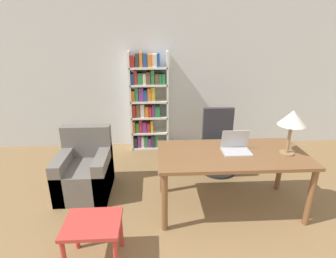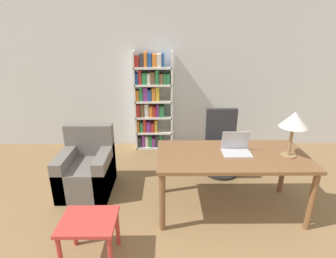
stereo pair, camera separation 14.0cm
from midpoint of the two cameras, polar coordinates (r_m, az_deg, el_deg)
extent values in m
cube|color=silver|center=(5.04, 2.00, 11.27)|extent=(8.00, 0.06, 2.70)
cube|color=brown|center=(3.26, 12.55, -5.44)|extent=(1.79, 0.88, 0.04)
cylinder|color=brown|center=(3.01, -2.12, -15.70)|extent=(0.07, 0.07, 0.73)
cylinder|color=brown|center=(3.46, 27.54, -13.12)|extent=(0.07, 0.07, 0.73)
cylinder|color=brown|center=(3.65, -2.35, -8.74)|extent=(0.07, 0.07, 0.73)
cylinder|color=brown|center=(4.03, 22.32, -7.48)|extent=(0.07, 0.07, 0.73)
cube|color=#B2B2B7|center=(3.27, 13.46, -4.87)|extent=(0.33, 0.25, 0.02)
cube|color=#B2B2B7|center=(3.30, 13.20, -2.14)|extent=(0.33, 0.07, 0.24)
cube|color=white|center=(3.30, 13.17, -2.08)|extent=(0.30, 0.05, 0.21)
cylinder|color=olive|center=(3.44, 23.34, -4.79)|extent=(0.17, 0.17, 0.01)
cylinder|color=olive|center=(3.37, 23.76, -2.00)|extent=(0.04, 0.04, 0.35)
cone|color=silver|center=(3.29, 24.40, 2.22)|extent=(0.31, 0.31, 0.18)
cylinder|color=black|center=(4.40, 9.94, -8.82)|extent=(0.53, 0.53, 0.04)
cylinder|color=#262626|center=(4.31, 10.09, -6.61)|extent=(0.06, 0.06, 0.34)
cube|color=#2D2D33|center=(4.22, 10.27, -3.94)|extent=(0.52, 0.52, 0.10)
cube|color=#2D2D33|center=(4.30, 9.89, 1.10)|extent=(0.49, 0.08, 0.53)
cube|color=#B2332D|center=(2.72, -17.68, -19.06)|extent=(0.53, 0.44, 0.04)
cylinder|color=#B2332D|center=(2.69, -12.89, -25.71)|extent=(0.04, 0.04, 0.44)
cylinder|color=#B2332D|center=(3.06, -20.73, -20.04)|extent=(0.04, 0.04, 0.44)
cylinder|color=#B2332D|center=(2.96, -11.69, -20.58)|extent=(0.04, 0.04, 0.44)
cube|color=#66605B|center=(3.93, -18.57, -10.20)|extent=(0.69, 0.76, 0.43)
cube|color=#66605B|center=(4.00, -18.21, -2.48)|extent=(0.69, 0.16, 0.46)
cube|color=#66605B|center=(3.97, -22.43, -9.05)|extent=(0.16, 0.76, 0.59)
cube|color=#66605B|center=(3.82, -14.85, -9.24)|extent=(0.16, 0.76, 0.59)
cube|color=white|center=(4.95, -8.87, 5.76)|extent=(0.04, 0.28, 1.84)
cube|color=white|center=(4.93, -0.96, 5.94)|extent=(0.04, 0.28, 1.84)
cube|color=white|center=(5.22, -4.63, -3.75)|extent=(0.68, 0.28, 0.04)
cube|color=#333338|center=(5.19, -7.78, -2.64)|extent=(0.08, 0.24, 0.19)
cube|color=#7F338C|center=(5.18, -6.96, -2.40)|extent=(0.05, 0.24, 0.24)
cube|color=silver|center=(5.18, -6.24, -2.54)|extent=(0.06, 0.24, 0.21)
cube|color=#2D7F47|center=(5.18, -5.51, -2.51)|extent=(0.06, 0.24, 0.21)
cube|color=#7F338C|center=(5.18, -4.79, -2.65)|extent=(0.06, 0.24, 0.18)
cube|color=#333338|center=(5.17, -4.02, -2.39)|extent=(0.07, 0.24, 0.23)
cube|color=#2D7F47|center=(5.16, -3.25, -2.28)|extent=(0.05, 0.24, 0.25)
cube|color=white|center=(5.11, -4.73, -0.61)|extent=(0.68, 0.28, 0.04)
cube|color=orange|center=(5.08, -8.13, 0.66)|extent=(0.05, 0.24, 0.22)
cube|color=#2D7F47|center=(5.08, -7.43, 0.52)|extent=(0.06, 0.24, 0.19)
cube|color=#B72D28|center=(5.07, -6.74, 0.86)|extent=(0.06, 0.24, 0.25)
cube|color=#7F338C|center=(5.07, -5.90, 0.62)|extent=(0.08, 0.24, 0.20)
cube|color=#B72D28|center=(5.07, -5.01, 0.54)|extent=(0.06, 0.24, 0.18)
cube|color=gold|center=(5.06, -4.32, 0.79)|extent=(0.05, 0.24, 0.23)
cube|color=white|center=(5.01, -4.83, 2.67)|extent=(0.68, 0.28, 0.04)
cube|color=#B72D28|center=(4.99, -8.17, 4.05)|extent=(0.07, 0.24, 0.23)
cube|color=brown|center=(4.98, -7.29, 4.13)|extent=(0.07, 0.24, 0.24)
cube|color=silver|center=(4.97, -6.37, 4.14)|extent=(0.07, 0.24, 0.24)
cube|color=orange|center=(4.97, -5.47, 3.94)|extent=(0.07, 0.24, 0.20)
cube|color=#B72D28|center=(4.97, -4.70, 3.93)|extent=(0.05, 0.24, 0.19)
cube|color=#7F338C|center=(4.97, -4.02, 4.13)|extent=(0.05, 0.24, 0.23)
cube|color=#2D7F47|center=(4.97, -3.14, 4.01)|extent=(0.09, 0.24, 0.20)
cube|color=white|center=(4.92, -4.93, 6.07)|extent=(0.68, 0.28, 0.04)
cube|color=orange|center=(4.92, -8.39, 7.27)|extent=(0.06, 0.24, 0.19)
cube|color=#2D7F47|center=(4.90, -7.64, 7.63)|extent=(0.06, 0.24, 0.25)
cube|color=#7F338C|center=(4.90, -6.68, 7.61)|extent=(0.08, 0.24, 0.24)
cube|color=#234C99|center=(4.90, -5.77, 7.42)|extent=(0.06, 0.24, 0.21)
cube|color=orange|center=(4.89, -4.92, 7.62)|extent=(0.07, 0.24, 0.24)
cube|color=gold|center=(4.89, -4.06, 7.72)|extent=(0.07, 0.24, 0.25)
cube|color=white|center=(4.86, -5.04, 9.57)|extent=(0.68, 0.28, 0.04)
cube|color=#234C99|center=(4.86, -8.59, 10.78)|extent=(0.06, 0.24, 0.19)
cube|color=#B72D28|center=(4.85, -7.88, 11.16)|extent=(0.06, 0.24, 0.25)
cube|color=#2D7F47|center=(4.85, -6.90, 10.90)|extent=(0.09, 0.24, 0.20)
cube|color=silver|center=(4.84, -6.00, 10.87)|extent=(0.05, 0.24, 0.19)
cube|color=brown|center=(4.84, -5.17, 11.03)|extent=(0.08, 0.24, 0.22)
cube|color=#2D7F47|center=(4.83, -4.21, 11.27)|extent=(0.06, 0.24, 0.25)
cube|color=brown|center=(4.84, -3.27, 10.91)|extent=(0.07, 0.24, 0.19)
cube|color=#2D7F47|center=(4.84, -2.53, 10.91)|extent=(0.04, 0.24, 0.18)
cube|color=#2D7F47|center=(4.84, -1.83, 10.92)|extent=(0.06, 0.24, 0.19)
cube|color=white|center=(4.81, -5.15, 13.15)|extent=(0.68, 0.28, 0.04)
cube|color=#B72D28|center=(4.82, -8.63, 14.34)|extent=(0.08, 0.24, 0.18)
cube|color=#333338|center=(4.81, -7.58, 14.64)|extent=(0.07, 0.24, 0.23)
cube|color=orange|center=(4.80, -6.75, 14.81)|extent=(0.06, 0.24, 0.25)
cube|color=#234C99|center=(4.80, -5.86, 14.71)|extent=(0.07, 0.24, 0.23)
cube|color=orange|center=(4.80, -4.81, 14.66)|extent=(0.08, 0.24, 0.22)
cube|color=silver|center=(4.80, -3.81, 14.71)|extent=(0.08, 0.24, 0.22)
cube|color=#234C99|center=(4.79, -3.00, 14.77)|extent=(0.05, 0.24, 0.23)
camera|label=1|loc=(0.07, -91.25, -0.46)|focal=28.00mm
camera|label=2|loc=(0.07, 88.75, 0.46)|focal=28.00mm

